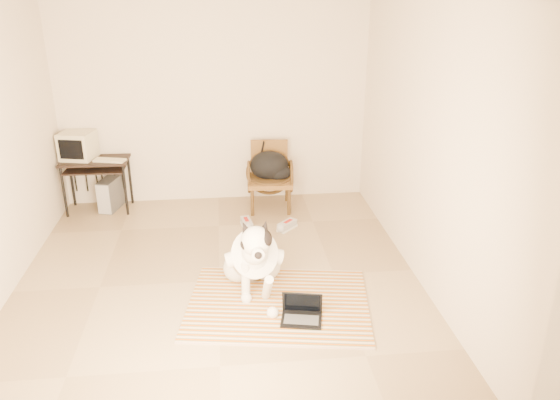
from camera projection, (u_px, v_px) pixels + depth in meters
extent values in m
plane|color=#9F8561|center=(219.00, 281.00, 5.49)|extent=(4.50, 4.50, 0.00)
plane|color=beige|center=(214.00, 101.00, 7.05)|extent=(4.50, 0.00, 4.50)
plane|color=beige|center=(211.00, 276.00, 2.91)|extent=(4.50, 0.00, 4.50)
plane|color=beige|center=(425.00, 146.00, 5.18)|extent=(0.00, 4.50, 4.50)
cube|color=#B4560E|center=(275.00, 337.00, 4.62)|extent=(1.68, 0.52, 0.02)
cube|color=#3E7033|center=(277.00, 319.00, 4.85)|extent=(1.68, 0.52, 0.02)
cube|color=#70448A|center=(278.00, 304.00, 5.09)|extent=(1.68, 0.52, 0.02)
cube|color=gold|center=(280.00, 289.00, 5.32)|extent=(1.68, 0.52, 0.02)
cube|color=#C7AA99|center=(281.00, 276.00, 5.56)|extent=(1.68, 0.52, 0.02)
sphere|color=silver|center=(238.00, 268.00, 5.44)|extent=(0.29, 0.29, 0.29)
sphere|color=silver|center=(266.00, 266.00, 5.47)|extent=(0.29, 0.29, 0.29)
ellipsoid|color=silver|center=(252.00, 265.00, 5.43)|extent=(0.36, 0.33, 0.30)
ellipsoid|color=silver|center=(253.00, 256.00, 5.20)|extent=(0.39, 0.68, 0.64)
cylinder|color=silver|center=(253.00, 255.00, 5.21)|extent=(0.45, 0.58, 0.58)
sphere|color=silver|center=(255.00, 252.00, 4.97)|extent=(0.25, 0.25, 0.25)
sphere|color=silver|center=(256.00, 241.00, 4.83)|extent=(0.27, 0.27, 0.27)
ellipsoid|color=black|center=(260.00, 239.00, 4.83)|extent=(0.21, 0.24, 0.20)
cylinder|color=silver|center=(257.00, 251.00, 4.74)|extent=(0.12, 0.14, 0.11)
sphere|color=black|center=(258.00, 255.00, 4.67)|extent=(0.07, 0.07, 0.07)
cone|color=black|center=(245.00, 228.00, 4.83)|extent=(0.13, 0.14, 0.17)
cone|color=black|center=(265.00, 227.00, 4.85)|extent=(0.14, 0.14, 0.17)
torus|color=silver|center=(255.00, 248.00, 4.94)|extent=(0.24, 0.13, 0.22)
cylinder|color=silver|center=(246.00, 281.00, 5.06)|extent=(0.08, 0.12, 0.41)
cylinder|color=silver|center=(267.00, 288.00, 4.99)|extent=(0.09, 0.37, 0.41)
sphere|color=silver|center=(246.00, 298.00, 5.10)|extent=(0.10, 0.10, 0.10)
sphere|color=silver|center=(273.00, 313.00, 4.87)|extent=(0.11, 0.11, 0.11)
cone|color=black|center=(248.00, 263.00, 5.71)|extent=(0.21, 0.41, 0.10)
cube|color=black|center=(301.00, 320.00, 4.81)|extent=(0.40, 0.32, 0.02)
cube|color=#464648|center=(301.00, 320.00, 4.80)|extent=(0.33, 0.21, 0.00)
cube|color=black|center=(302.00, 302.00, 4.85)|extent=(0.37, 0.16, 0.23)
cube|color=black|center=(302.00, 303.00, 4.84)|extent=(0.32, 0.13, 0.21)
cube|color=black|center=(95.00, 161.00, 6.92)|extent=(0.83, 0.47, 0.03)
cube|color=black|center=(95.00, 170.00, 6.91)|extent=(0.74, 0.38, 0.02)
cylinder|color=black|center=(64.00, 193.00, 6.83)|extent=(0.03, 0.03, 0.66)
cylinder|color=black|center=(72.00, 182.00, 7.19)|extent=(0.03, 0.03, 0.66)
cylinder|color=black|center=(125.00, 190.00, 6.90)|extent=(0.03, 0.03, 0.66)
cylinder|color=black|center=(130.00, 180.00, 7.26)|extent=(0.03, 0.03, 0.66)
cube|color=beige|center=(78.00, 145.00, 6.89)|extent=(0.46, 0.45, 0.35)
cube|color=black|center=(71.00, 150.00, 6.72)|extent=(0.30, 0.08, 0.24)
cube|color=beige|center=(110.00, 160.00, 6.84)|extent=(0.41, 0.24, 0.03)
cube|color=#464648|center=(111.00, 194.00, 7.14)|extent=(0.29, 0.46, 0.41)
cube|color=#A9A8AD|center=(103.00, 200.00, 6.94)|extent=(0.17, 0.06, 0.39)
cube|color=brown|center=(270.00, 181.00, 7.08)|extent=(0.60, 0.58, 0.06)
cylinder|color=#32200D|center=(270.00, 178.00, 7.07)|extent=(0.53, 0.53, 0.04)
cube|color=brown|center=(269.00, 156.00, 7.22)|extent=(0.49, 0.07, 0.43)
cylinder|color=#32200D|center=(252.00, 203.00, 6.93)|extent=(0.04, 0.04, 0.35)
cylinder|color=#32200D|center=(252.00, 189.00, 7.37)|extent=(0.04, 0.04, 0.35)
cylinder|color=#32200D|center=(289.00, 202.00, 6.95)|extent=(0.04, 0.04, 0.35)
cylinder|color=#32200D|center=(287.00, 189.00, 7.39)|extent=(0.04, 0.04, 0.35)
ellipsoid|color=black|center=(269.00, 165.00, 7.05)|extent=(0.50, 0.41, 0.37)
ellipsoid|color=black|center=(279.00, 172.00, 7.02)|extent=(0.31, 0.25, 0.21)
cube|color=white|center=(247.00, 226.00, 6.67)|extent=(0.15, 0.29, 0.03)
cube|color=#929297|center=(247.00, 223.00, 6.66)|extent=(0.15, 0.28, 0.09)
cube|color=#A51A16|center=(247.00, 220.00, 6.64)|extent=(0.07, 0.14, 0.02)
cube|color=white|center=(287.00, 228.00, 6.62)|extent=(0.27, 0.28, 0.03)
cube|color=#929297|center=(287.00, 225.00, 6.60)|extent=(0.26, 0.27, 0.09)
cube|color=#A51A16|center=(287.00, 222.00, 6.59)|extent=(0.13, 0.13, 0.02)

